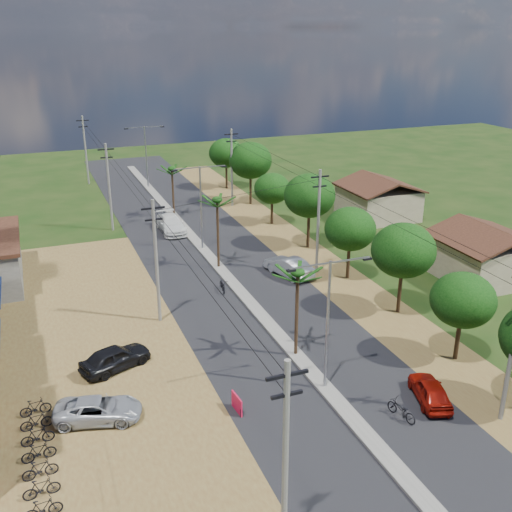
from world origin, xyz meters
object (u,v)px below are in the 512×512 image
(car_parked_dark, at_px, (115,358))
(car_silver_mid, at_px, (289,267))
(car_parked_silver, at_px, (98,410))
(roadside_sign, at_px, (237,404))
(car_white_far, at_px, (171,224))
(moto_rider_east, at_px, (401,411))
(parked_scooter_row, at_px, (39,461))
(car_red_near, at_px, (430,391))

(car_parked_dark, bearing_deg, car_silver_mid, -81.47)
(car_parked_silver, distance_m, roadside_sign, 7.41)
(car_white_far, distance_m, car_parked_silver, 31.56)
(car_white_far, xyz_separation_m, moto_rider_east, (4.01, -35.25, -0.31))
(car_parked_silver, height_order, car_parked_dark, car_parked_dark)
(car_parked_silver, xyz_separation_m, moto_rider_east, (15.15, -5.72, -0.13))
(parked_scooter_row, bearing_deg, car_silver_mid, 40.01)
(parked_scooter_row, bearing_deg, car_white_far, 66.24)
(moto_rider_east, distance_m, roadside_sign, 8.84)
(car_parked_dark, xyz_separation_m, roadside_sign, (5.47, -6.88, -0.23))
(car_red_near, height_order, parked_scooter_row, car_red_near)
(car_silver_mid, xyz_separation_m, car_white_far, (-6.50, 14.95, 0.02))
(car_red_near, distance_m, car_parked_dark, 18.69)
(roadside_sign, bearing_deg, moto_rider_east, -30.00)
(roadside_sign, height_order, parked_scooter_row, roadside_sign)
(car_white_far, relative_size, parked_scooter_row, 0.58)
(car_red_near, distance_m, car_silver_mid, 19.52)
(car_red_near, relative_size, moto_rider_east, 2.00)
(car_parked_silver, height_order, moto_rider_east, car_parked_silver)
(car_red_near, xyz_separation_m, moto_rider_east, (-2.41, -0.78, -0.15))
(car_parked_dark, distance_m, roadside_sign, 8.79)
(car_white_far, bearing_deg, car_parked_silver, -110.58)
(car_red_near, relative_size, car_parked_dark, 0.88)
(car_white_far, distance_m, car_parked_dark, 26.36)
(car_parked_silver, height_order, roadside_sign, car_parked_silver)
(car_silver_mid, relative_size, roadside_sign, 3.87)
(car_white_far, xyz_separation_m, car_parked_silver, (-11.14, -29.53, -0.18))
(moto_rider_east, bearing_deg, car_parked_dark, -52.34)
(car_red_near, bearing_deg, car_white_far, -62.05)
(car_silver_mid, bearing_deg, parked_scooter_row, 24.37)
(roadside_sign, bearing_deg, car_parked_dark, 123.61)
(parked_scooter_row, bearing_deg, car_red_near, -5.79)
(car_red_near, height_order, car_parked_silver, car_red_near)
(car_silver_mid, xyz_separation_m, car_parked_silver, (-17.64, -14.57, -0.17))
(roadside_sign, bearing_deg, car_silver_mid, 52.74)
(parked_scooter_row, bearing_deg, car_parked_silver, 42.46)
(car_white_far, xyz_separation_m, parked_scooter_row, (-14.26, -32.38, -0.32))
(car_silver_mid, bearing_deg, car_parked_dark, 15.51)
(car_white_far, relative_size, roadside_sign, 4.49)
(car_parked_silver, bearing_deg, parked_scooter_row, 147.98)
(moto_rider_east, bearing_deg, parked_scooter_row, -22.97)
(car_parked_silver, relative_size, car_parked_dark, 1.04)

